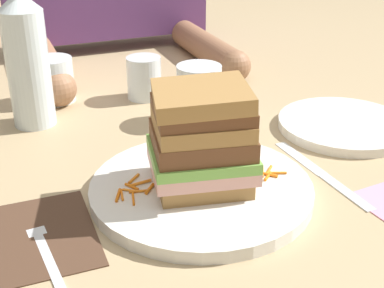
# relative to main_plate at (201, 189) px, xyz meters

# --- Properties ---
(ground_plane) EXTENTS (3.00, 3.00, 0.00)m
(ground_plane) POSITION_rel_main_plate_xyz_m (-0.01, 0.01, -0.01)
(ground_plane) COLOR tan
(main_plate) EXTENTS (0.27, 0.27, 0.02)m
(main_plate) POSITION_rel_main_plate_xyz_m (0.00, 0.00, 0.00)
(main_plate) COLOR white
(main_plate) RESTS_ON ground_plane
(sandwich) EXTENTS (0.14, 0.13, 0.13)m
(sandwich) POSITION_rel_main_plate_xyz_m (-0.00, -0.00, 0.07)
(sandwich) COLOR #A87A42
(sandwich) RESTS_ON main_plate
(carrot_shred_0) EXTENTS (0.01, 0.02, 0.00)m
(carrot_shred_0) POSITION_rel_main_plate_xyz_m (-0.08, 0.02, 0.01)
(carrot_shred_0) COLOR orange
(carrot_shred_0) RESTS_ON main_plate
(carrot_shred_1) EXTENTS (0.01, 0.03, 0.00)m
(carrot_shred_1) POSITION_rel_main_plate_xyz_m (-0.09, -0.00, 0.01)
(carrot_shred_1) COLOR orange
(carrot_shred_1) RESTS_ON main_plate
(carrot_shred_2) EXTENTS (0.03, 0.01, 0.00)m
(carrot_shred_2) POSITION_rel_main_plate_xyz_m (-0.07, 0.03, 0.01)
(carrot_shred_2) COLOR orange
(carrot_shred_2) RESTS_ON main_plate
(carrot_shred_3) EXTENTS (0.02, 0.02, 0.00)m
(carrot_shred_3) POSITION_rel_main_plate_xyz_m (-0.08, 0.01, 0.01)
(carrot_shred_3) COLOR orange
(carrot_shred_3) RESTS_ON main_plate
(carrot_shred_4) EXTENTS (0.01, 0.02, 0.00)m
(carrot_shred_4) POSITION_rel_main_plate_xyz_m (-0.10, 0.00, 0.01)
(carrot_shred_4) COLOR orange
(carrot_shred_4) RESTS_ON main_plate
(carrot_shred_5) EXTENTS (0.02, 0.02, 0.00)m
(carrot_shred_5) POSITION_rel_main_plate_xyz_m (-0.07, 0.04, 0.01)
(carrot_shred_5) COLOR orange
(carrot_shred_5) RESTS_ON main_plate
(carrot_shred_6) EXTENTS (0.01, 0.03, 0.00)m
(carrot_shred_6) POSITION_rel_main_plate_xyz_m (-0.10, 0.01, 0.01)
(carrot_shred_6) COLOR orange
(carrot_shred_6) RESTS_ON main_plate
(carrot_shred_7) EXTENTS (0.02, 0.01, 0.00)m
(carrot_shred_7) POSITION_rel_main_plate_xyz_m (-0.08, 0.01, 0.01)
(carrot_shred_7) COLOR orange
(carrot_shred_7) RESTS_ON main_plate
(carrot_shred_8) EXTENTS (0.02, 0.02, 0.00)m
(carrot_shred_8) POSITION_rel_main_plate_xyz_m (-0.06, 0.01, 0.01)
(carrot_shred_8) COLOR orange
(carrot_shred_8) RESTS_ON main_plate
(carrot_shred_9) EXTENTS (0.01, 0.02, 0.00)m
(carrot_shred_9) POSITION_rel_main_plate_xyz_m (0.08, -0.01, 0.01)
(carrot_shred_9) COLOR orange
(carrot_shred_9) RESTS_ON main_plate
(carrot_shred_10) EXTENTS (0.02, 0.02, 0.00)m
(carrot_shred_10) POSITION_rel_main_plate_xyz_m (0.09, -0.01, 0.01)
(carrot_shred_10) COLOR orange
(carrot_shred_10) RESTS_ON main_plate
(carrot_shred_11) EXTENTS (0.02, 0.02, 0.00)m
(carrot_shred_11) POSITION_rel_main_plate_xyz_m (0.06, -0.00, 0.01)
(carrot_shred_11) COLOR orange
(carrot_shred_11) RESTS_ON main_plate
(carrot_shred_12) EXTENTS (0.02, 0.02, 0.00)m
(carrot_shred_12) POSITION_rel_main_plate_xyz_m (0.07, -0.01, 0.01)
(carrot_shred_12) COLOR orange
(carrot_shred_12) RESTS_ON main_plate
(carrot_shred_13) EXTENTS (0.02, 0.02, 0.00)m
(carrot_shred_13) POSITION_rel_main_plate_xyz_m (0.08, -0.02, 0.01)
(carrot_shred_13) COLOR orange
(carrot_shred_13) RESTS_ON main_plate
(carrot_shred_14) EXTENTS (0.02, 0.02, 0.00)m
(carrot_shred_14) POSITION_rel_main_plate_xyz_m (0.09, -0.01, 0.01)
(carrot_shred_14) COLOR orange
(carrot_shred_14) RESTS_ON main_plate
(carrot_shred_15) EXTENTS (0.03, 0.01, 0.00)m
(carrot_shred_15) POSITION_rel_main_plate_xyz_m (0.10, -0.01, 0.01)
(carrot_shred_15) COLOR orange
(carrot_shred_15) RESTS_ON main_plate
(napkin_dark) EXTENTS (0.12, 0.16, 0.00)m
(napkin_dark) POSITION_rel_main_plate_xyz_m (-0.20, -0.01, -0.01)
(napkin_dark) COLOR #4C3323
(napkin_dark) RESTS_ON ground_plane
(fork) EXTENTS (0.03, 0.17, 0.00)m
(fork) POSITION_rel_main_plate_xyz_m (-0.20, -0.04, -0.00)
(fork) COLOR silver
(fork) RESTS_ON napkin_dark
(knife) EXTENTS (0.02, 0.20, 0.00)m
(knife) POSITION_rel_main_plate_xyz_m (0.17, -0.02, -0.01)
(knife) COLOR silver
(knife) RESTS_ON ground_plane
(juice_glass) EXTENTS (0.07, 0.07, 0.09)m
(juice_glass) POSITION_rel_main_plate_xyz_m (0.09, 0.22, 0.03)
(juice_glass) COLOR white
(juice_glass) RESTS_ON ground_plane
(water_bottle) EXTENTS (0.07, 0.07, 0.25)m
(water_bottle) POSITION_rel_main_plate_xyz_m (-0.16, 0.30, 0.10)
(water_bottle) COLOR silver
(water_bottle) RESTS_ON ground_plane
(empty_tumbler_0) EXTENTS (0.07, 0.07, 0.08)m
(empty_tumbler_0) POSITION_rel_main_plate_xyz_m (-0.12, 0.39, 0.03)
(empty_tumbler_0) COLOR silver
(empty_tumbler_0) RESTS_ON ground_plane
(empty_tumbler_1) EXTENTS (0.06, 0.06, 0.08)m
(empty_tumbler_1) POSITION_rel_main_plate_xyz_m (0.04, 0.35, 0.03)
(empty_tumbler_1) COLOR silver
(empty_tumbler_1) RESTS_ON ground_plane
(side_plate) EXTENTS (0.21, 0.21, 0.01)m
(side_plate) POSITION_rel_main_plate_xyz_m (0.28, 0.10, -0.00)
(side_plate) COLOR white
(side_plate) RESTS_ON ground_plane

